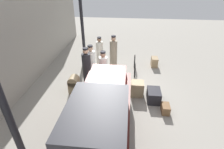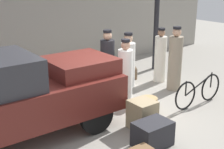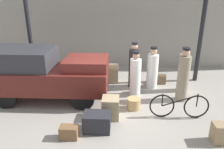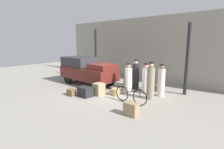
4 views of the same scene
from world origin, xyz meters
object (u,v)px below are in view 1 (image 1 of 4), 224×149
at_px(bicycle, 135,66).
at_px(porter_carrying_trunk, 103,69).
at_px(trunk_umber_medium, 154,62).
at_px(suitcase_black_upright, 165,109).
at_px(trunk_wicker_pale, 154,96).
at_px(porter_standing_middle, 91,62).
at_px(suitcase_small_leather, 137,89).
at_px(porter_lifting_near_truck, 100,53).
at_px(truck, 102,112).
at_px(conductor_in_dark_uniform, 113,54).
at_px(porter_with_bicycle, 87,67).
at_px(trunk_barrel_dark, 86,67).
at_px(wicker_basket, 125,82).
at_px(trunk_large_brown, 74,84).

distance_m(bicycle, porter_carrying_trunk, 1.93).
height_order(trunk_umber_medium, suitcase_black_upright, trunk_umber_medium).
bearing_deg(trunk_wicker_pale, porter_standing_middle, 58.43).
relative_size(suitcase_small_leather, suitcase_black_upright, 1.40).
relative_size(porter_lifting_near_truck, suitcase_small_leather, 2.65).
distance_m(truck, trunk_umber_medium, 5.59).
bearing_deg(porter_lifting_near_truck, conductor_in_dark_uniform, -104.12).
distance_m(porter_standing_middle, suitcase_small_leather, 2.74).
relative_size(conductor_in_dark_uniform, trunk_umber_medium, 3.33).
xyz_separation_m(porter_carrying_trunk, conductor_in_dark_uniform, (1.57, -0.31, 0.11)).
height_order(porter_carrying_trunk, porter_lifting_near_truck, porter_lifting_near_truck).
relative_size(bicycle, porter_lifting_near_truck, 1.03).
distance_m(porter_with_bicycle, suitcase_black_upright, 3.85).
distance_m(porter_carrying_trunk, trunk_umber_medium, 3.32).
distance_m(conductor_in_dark_uniform, porter_with_bicycle, 1.92).
height_order(truck, bicycle, truck).
relative_size(suitcase_small_leather, trunk_barrel_dark, 1.50).
distance_m(trunk_umber_medium, trunk_barrel_dark, 3.79).
relative_size(trunk_umber_medium, trunk_wicker_pale, 0.77).
bearing_deg(bicycle, trunk_umber_medium, -53.34).
bearing_deg(truck, porter_lifting_near_truck, 10.14).
relative_size(porter_standing_middle, trunk_umber_medium, 2.92).
bearing_deg(wicker_basket, bicycle, -19.23).
xyz_separation_m(bicycle, porter_with_bicycle, (-1.23, 2.23, 0.43)).
height_order(wicker_basket, trunk_umber_medium, trunk_umber_medium).
distance_m(bicycle, trunk_barrel_dark, 2.57).
distance_m(trunk_large_brown, trunk_wicker_pale, 3.40).
height_order(bicycle, suitcase_black_upright, bicycle).
bearing_deg(porter_carrying_trunk, trunk_large_brown, 125.96).
height_order(truck, conductor_in_dark_uniform, conductor_in_dark_uniform).
xyz_separation_m(porter_lifting_near_truck, trunk_barrel_dark, (-0.67, 0.64, -0.55)).
distance_m(wicker_basket, suitcase_black_upright, 2.32).
relative_size(trunk_large_brown, suitcase_black_upright, 1.75).
relative_size(porter_lifting_near_truck, trunk_large_brown, 2.12).
height_order(conductor_in_dark_uniform, trunk_umber_medium, conductor_in_dark_uniform).
bearing_deg(trunk_barrel_dark, wicker_basket, -119.14).
bearing_deg(trunk_wicker_pale, porter_lifting_near_truck, 42.89).
relative_size(porter_carrying_trunk, conductor_in_dark_uniform, 0.88).
distance_m(conductor_in_dark_uniform, porter_lifting_near_truck, 0.80).
xyz_separation_m(truck, trunk_large_brown, (2.22, 1.57, -0.57)).
bearing_deg(porter_lifting_near_truck, suitcase_black_upright, -139.33).
distance_m(porter_standing_middle, suitcase_black_upright, 4.17).
xyz_separation_m(porter_lifting_near_truck, porter_standing_middle, (-1.08, 0.26, -0.04)).
distance_m(truck, suitcase_black_upright, 2.66).
relative_size(trunk_umber_medium, trunk_large_brown, 0.70).
bearing_deg(trunk_umber_medium, porter_carrying_trunk, 128.33).
relative_size(bicycle, porter_carrying_trunk, 1.06).
height_order(conductor_in_dark_uniform, porter_lifting_near_truck, conductor_in_dark_uniform).
distance_m(porter_carrying_trunk, trunk_large_brown, 1.48).
xyz_separation_m(wicker_basket, trunk_wicker_pale, (-1.03, -1.20, 0.07)).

